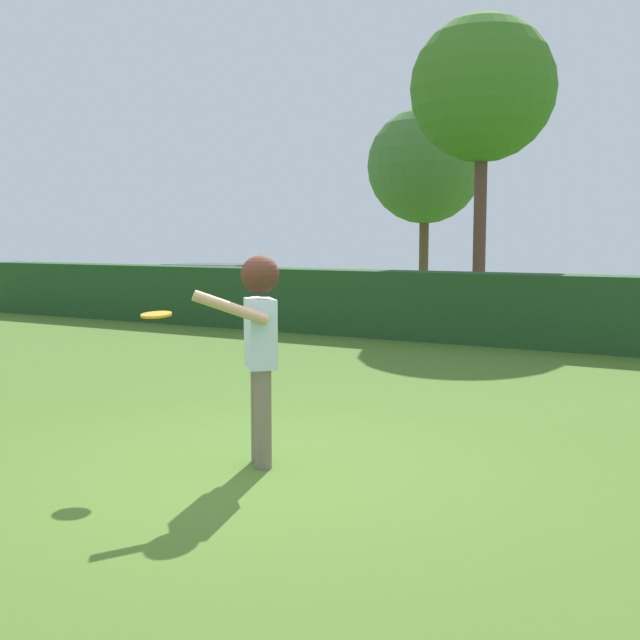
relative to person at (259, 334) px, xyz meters
The scene contains 7 objects.
ground_plane 1.14m from the person, 92.11° to the right, with size 60.00×60.00×0.00m, color #4A6E26.
person is the anchor object (origin of this frame).
frisbee 0.92m from the person, 161.45° to the right, with size 0.27×0.27×0.05m.
hedge_row 8.48m from the person, 90.05° to the left, with size 27.96×0.90×1.29m, color #234922.
parked_car_black 13.92m from the person, 129.17° to the left, with size 4.27×1.94×1.25m.
willow_tree 13.66m from the person, 100.53° to the left, with size 3.40×3.40×7.09m.
maple_tree 18.46m from the person, 108.12° to the left, with size 3.53×3.53×5.88m.
Camera 1 is at (3.69, -5.20, 1.92)m, focal length 44.00 mm.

